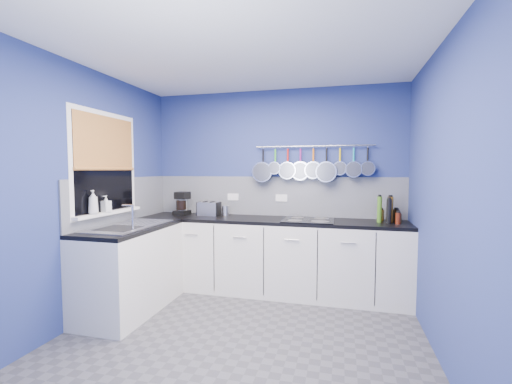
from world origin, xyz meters
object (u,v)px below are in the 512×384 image
at_px(soap_bottle_a, 93,202).
at_px(soap_bottle_b, 106,204).
at_px(coffee_maker, 182,203).
at_px(toaster, 209,209).
at_px(paper_towel, 183,205).
at_px(hob, 308,220).
at_px(canister, 225,211).

height_order(soap_bottle_a, soap_bottle_b, soap_bottle_a).
xyz_separation_m(coffee_maker, toaster, (0.37, 0.03, -0.06)).
distance_m(soap_bottle_a, paper_towel, 1.30).
relative_size(paper_towel, hob, 0.42).
height_order(soap_bottle_b, toaster, soap_bottle_b).
distance_m(toaster, canister, 0.22).
bearing_deg(soap_bottle_a, paper_towel, 74.75).
bearing_deg(soap_bottle_b, coffee_maker, 71.61).
xyz_separation_m(soap_bottle_a, hob, (2.01, 1.11, -0.26)).
relative_size(coffee_maker, hob, 0.52).
bearing_deg(toaster, soap_bottle_b, -125.78).
bearing_deg(hob, toaster, 173.89).
relative_size(paper_towel, canister, 1.91).
bearing_deg(coffee_maker, toaster, 11.49).
relative_size(soap_bottle_a, soap_bottle_b, 1.39).
relative_size(soap_bottle_a, paper_towel, 0.99).
distance_m(soap_bottle_b, toaster, 1.28).
height_order(coffee_maker, toaster, coffee_maker).
xyz_separation_m(soap_bottle_b, coffee_maker, (0.34, 1.03, -0.09)).
xyz_separation_m(toaster, canister, (0.22, 0.03, -0.02)).
xyz_separation_m(soap_bottle_a, coffee_maker, (0.34, 1.22, -0.12)).
height_order(soap_bottle_b, coffee_maker, soap_bottle_b).
distance_m(soap_bottle_a, toaster, 1.44).
distance_m(soap_bottle_b, canister, 1.44).
height_order(soap_bottle_a, canister, soap_bottle_a).
distance_m(paper_towel, canister, 0.59).
xyz_separation_m(soap_bottle_b, canister, (0.93, 1.08, -0.17)).
bearing_deg(paper_towel, hob, -4.85).
height_order(toaster, canister, toaster).
xyz_separation_m(paper_towel, canister, (0.59, 0.02, -0.06)).
relative_size(soap_bottle_b, hob, 0.30).
height_order(coffee_maker, hob, coffee_maker).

